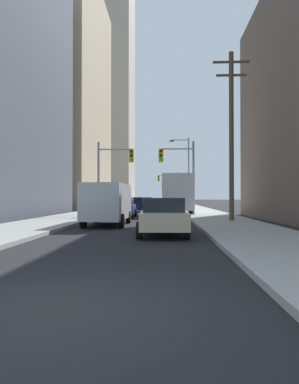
% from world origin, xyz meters
% --- Properties ---
extents(ground_plane, '(400.00, 400.00, 0.00)m').
position_xyz_m(ground_plane, '(0.00, 0.00, 0.00)').
color(ground_plane, black).
extents(sidewalk_left, '(3.88, 160.00, 0.15)m').
position_xyz_m(sidewalk_left, '(-5.15, 50.00, 0.07)').
color(sidewalk_left, '#9E9E99').
rests_on(sidewalk_left, ground).
extents(sidewalk_right, '(3.88, 160.00, 0.15)m').
position_xyz_m(sidewalk_right, '(5.15, 50.00, 0.07)').
color(sidewalk_right, '#9E9E99').
rests_on(sidewalk_right, ground).
extents(city_bus, '(2.67, 11.52, 3.40)m').
position_xyz_m(city_bus, '(2.52, 28.17, 1.93)').
color(city_bus, silver).
rests_on(city_bus, ground).
extents(cargo_van_silver, '(2.16, 5.24, 2.26)m').
position_xyz_m(cargo_van_silver, '(-1.57, 14.53, 1.29)').
color(cargo_van_silver, '#B7BABF').
rests_on(cargo_van_silver, ground).
extents(sedan_beige, '(1.95, 4.26, 1.52)m').
position_xyz_m(sedan_beige, '(1.49, 9.56, 0.77)').
color(sedan_beige, '#C6B793').
rests_on(sedan_beige, ground).
extents(sedan_blue, '(1.95, 4.26, 1.52)m').
position_xyz_m(sedan_blue, '(-1.67, 21.80, 0.77)').
color(sedan_blue, navy).
rests_on(sedan_blue, ground).
extents(sedan_navy, '(1.95, 4.21, 1.52)m').
position_xyz_m(sedan_navy, '(-1.48, 31.69, 0.77)').
color(sedan_navy, '#141E4C').
rests_on(sedan_navy, ground).
extents(sedan_red, '(1.95, 4.25, 1.52)m').
position_xyz_m(sedan_red, '(-1.57, 38.64, 0.77)').
color(sedan_red, maroon).
rests_on(sedan_red, ground).
extents(sedan_black, '(1.95, 4.23, 1.52)m').
position_xyz_m(sedan_black, '(-1.59, 55.35, 0.77)').
color(sedan_black, black).
rests_on(sedan_black, ground).
extents(traffic_signal_near_left, '(2.95, 0.44, 6.00)m').
position_xyz_m(traffic_signal_near_left, '(-2.59, 23.55, 4.00)').
color(traffic_signal_near_left, gray).
rests_on(traffic_signal_near_left, ground).
extents(traffic_signal_near_right, '(2.86, 0.44, 6.00)m').
position_xyz_m(traffic_signal_near_right, '(2.63, 23.55, 4.00)').
color(traffic_signal_near_right, gray).
rests_on(traffic_signal_near_right, ground).
extents(traffic_signal_far_right, '(3.71, 0.44, 6.00)m').
position_xyz_m(traffic_signal_far_right, '(2.24, 57.89, 4.04)').
color(traffic_signal_far_right, gray).
rests_on(traffic_signal_far_right, ground).
extents(utility_pole_right, '(2.20, 0.28, 10.28)m').
position_xyz_m(utility_pole_right, '(5.54, 16.62, 5.42)').
color(utility_pole_right, brown).
rests_on(utility_pole_right, ground).
extents(street_lamp_right, '(2.05, 0.32, 7.50)m').
position_xyz_m(street_lamp_right, '(3.61, 30.88, 4.50)').
color(street_lamp_right, gray).
rests_on(street_lamp_right, ground).
extents(building_left_mid_office, '(15.13, 21.22, 31.37)m').
position_xyz_m(building_left_mid_office, '(-15.26, 44.61, 15.68)').
color(building_left_mid_office, tan).
rests_on(building_left_mid_office, ground).
extents(building_left_far_tower, '(19.02, 18.20, 73.40)m').
position_xyz_m(building_left_far_tower, '(-17.15, 93.00, 36.70)').
color(building_left_far_tower, '#B7A893').
rests_on(building_left_far_tower, ground).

